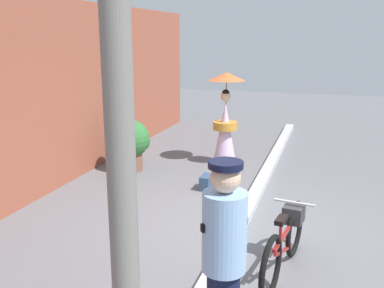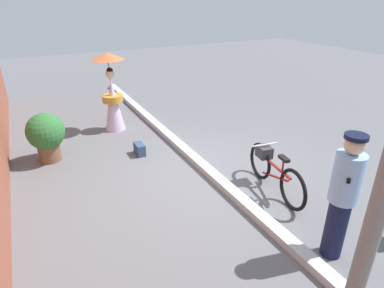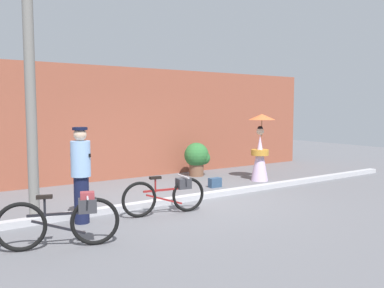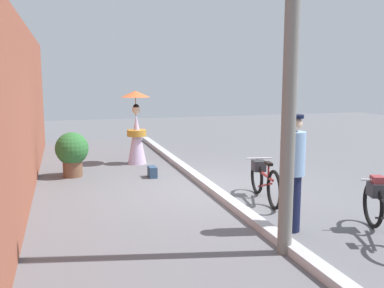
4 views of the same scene
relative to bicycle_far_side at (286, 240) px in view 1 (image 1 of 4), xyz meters
The scene contains 9 objects.
ground_plane 1.23m from the bicycle_far_side, 36.95° to the left, with size 30.00×30.00×0.00m, color slate.
building_wall 4.50m from the bicycle_far_side, 77.52° to the left, with size 14.00×0.40×3.19m, color brown.
sidewalk_curb 1.22m from the bicycle_far_side, 36.95° to the left, with size 14.00×0.20×0.12m, color #B2B2B7.
bicycle_far_side is the anchor object (origin of this frame).
person_officer 1.68m from the bicycle_far_side, 168.28° to the left, with size 0.34×0.34×1.70m.
person_with_parasol 4.33m from the bicycle_far_side, 22.63° to the left, with size 0.74×0.74×1.86m.
potted_plant_by_door 4.40m from the bicycle_far_side, 47.92° to the left, with size 0.75×0.73×1.00m.
backpack_on_pavement 2.83m from the bicycle_far_side, 34.02° to the left, with size 0.33×0.17×0.24m.
utility_pole 3.13m from the bicycle_far_side, 160.38° to the left, with size 0.18×0.18×4.80m, color slate.
Camera 1 is at (-5.43, -1.07, 2.57)m, focal length 40.63 mm.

